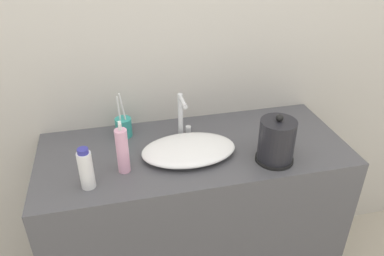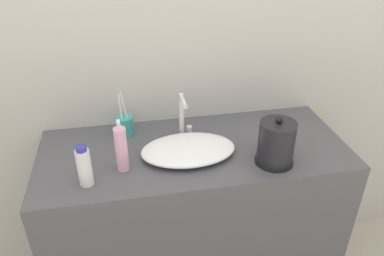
% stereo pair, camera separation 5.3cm
% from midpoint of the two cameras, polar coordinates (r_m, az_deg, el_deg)
% --- Properties ---
extents(wall_back, '(6.00, 0.04, 2.60)m').
position_cam_midpoint_polar(wall_back, '(1.67, -0.67, 14.14)').
color(wall_back, beige).
rests_on(wall_back, ground_plane).
extents(vanity_counter, '(1.30, 0.54, 0.90)m').
position_cam_midpoint_polar(vanity_counter, '(1.87, 1.16, -14.61)').
color(vanity_counter, '#4C4C51').
rests_on(vanity_counter, ground_plane).
extents(sink_basin, '(0.39, 0.25, 0.05)m').
position_cam_midpoint_polar(sink_basin, '(1.53, 0.43, -3.31)').
color(sink_basin, white).
rests_on(sink_basin, vanity_counter).
extents(faucet, '(0.06, 0.12, 0.20)m').
position_cam_midpoint_polar(faucet, '(1.61, -0.42, 2.08)').
color(faucet, silver).
rests_on(faucet, vanity_counter).
extents(electric_kettle, '(0.15, 0.15, 0.21)m').
position_cam_midpoint_polar(electric_kettle, '(1.50, 13.68, -2.42)').
color(electric_kettle, black).
rests_on(electric_kettle, vanity_counter).
extents(toothbrush_cup, '(0.07, 0.07, 0.22)m').
position_cam_midpoint_polar(toothbrush_cup, '(1.68, -9.28, 0.39)').
color(toothbrush_cup, teal).
rests_on(toothbrush_cup, vanity_counter).
extents(lotion_bottle, '(0.05, 0.05, 0.22)m').
position_cam_midpoint_polar(lotion_bottle, '(1.43, -9.67, -3.17)').
color(lotion_bottle, '#EAA8C6').
rests_on(lotion_bottle, vanity_counter).
extents(shampoo_bottle, '(0.05, 0.05, 0.16)m').
position_cam_midpoint_polar(shampoo_bottle, '(1.39, -15.04, -5.70)').
color(shampoo_bottle, white).
rests_on(shampoo_bottle, vanity_counter).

